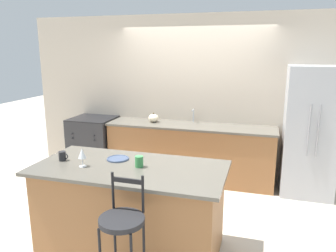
{
  "coord_description": "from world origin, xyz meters",
  "views": [
    {
      "loc": [
        1.13,
        -4.72,
        2.13
      ],
      "look_at": [
        -0.07,
        -0.69,
        1.14
      ],
      "focal_mm": 35.0,
      "sensor_mm": 36.0,
      "label": 1
    }
  ],
  "objects_px": {
    "coffee_mug": "(63,156)",
    "pumpkin_decoration": "(154,118)",
    "refrigerator": "(310,132)",
    "tumbler_cup": "(139,162)",
    "oven_range": "(94,144)",
    "dinner_plate": "(118,159)",
    "wine_glass": "(82,154)",
    "bar_stool_near": "(123,233)"
  },
  "relations": [
    {
      "from": "oven_range",
      "to": "coffee_mug",
      "type": "relative_size",
      "value": 8.56
    },
    {
      "from": "refrigerator",
      "to": "tumbler_cup",
      "type": "distance_m",
      "value": 2.79
    },
    {
      "from": "refrigerator",
      "to": "wine_glass",
      "type": "height_order",
      "value": "refrigerator"
    },
    {
      "from": "tumbler_cup",
      "to": "bar_stool_near",
      "type": "bearing_deg",
      "value": -80.11
    },
    {
      "from": "refrigerator",
      "to": "pumpkin_decoration",
      "type": "height_order",
      "value": "refrigerator"
    },
    {
      "from": "coffee_mug",
      "to": "tumbler_cup",
      "type": "relative_size",
      "value": 0.96
    },
    {
      "from": "wine_glass",
      "to": "coffee_mug",
      "type": "relative_size",
      "value": 1.74
    },
    {
      "from": "refrigerator",
      "to": "coffee_mug",
      "type": "xyz_separation_m",
      "value": [
        -2.74,
        -2.12,
        0.04
      ]
    },
    {
      "from": "refrigerator",
      "to": "wine_glass",
      "type": "xyz_separation_m",
      "value": [
        -2.44,
        -2.22,
        0.13
      ]
    },
    {
      "from": "tumbler_cup",
      "to": "coffee_mug",
      "type": "bearing_deg",
      "value": -176.73
    },
    {
      "from": "pumpkin_decoration",
      "to": "dinner_plate",
      "type": "bearing_deg",
      "value": -82.5
    },
    {
      "from": "wine_glass",
      "to": "coffee_mug",
      "type": "bearing_deg",
      "value": 161.42
    },
    {
      "from": "refrigerator",
      "to": "tumbler_cup",
      "type": "xyz_separation_m",
      "value": [
        -1.87,
        -2.07,
        0.05
      ]
    },
    {
      "from": "refrigerator",
      "to": "wine_glass",
      "type": "distance_m",
      "value": 3.3
    },
    {
      "from": "pumpkin_decoration",
      "to": "coffee_mug",
      "type": "bearing_deg",
      "value": -97.94
    },
    {
      "from": "refrigerator",
      "to": "bar_stool_near",
      "type": "bearing_deg",
      "value": -121.98
    },
    {
      "from": "tumbler_cup",
      "to": "pumpkin_decoration",
      "type": "distance_m",
      "value": 2.2
    },
    {
      "from": "wine_glass",
      "to": "dinner_plate",
      "type": "bearing_deg",
      "value": 50.72
    },
    {
      "from": "coffee_mug",
      "to": "wine_glass",
      "type": "bearing_deg",
      "value": -18.58
    },
    {
      "from": "refrigerator",
      "to": "tumbler_cup",
      "type": "height_order",
      "value": "refrigerator"
    },
    {
      "from": "oven_range",
      "to": "coffee_mug",
      "type": "height_order",
      "value": "coffee_mug"
    },
    {
      "from": "bar_stool_near",
      "to": "dinner_plate",
      "type": "bearing_deg",
      "value": 116.58
    },
    {
      "from": "bar_stool_near",
      "to": "wine_glass",
      "type": "relative_size",
      "value": 5.68
    },
    {
      "from": "dinner_plate",
      "to": "tumbler_cup",
      "type": "distance_m",
      "value": 0.35
    },
    {
      "from": "bar_stool_near",
      "to": "dinner_plate",
      "type": "distance_m",
      "value": 1.04
    },
    {
      "from": "bar_stool_near",
      "to": "refrigerator",
      "type": "bearing_deg",
      "value": 58.02
    },
    {
      "from": "oven_range",
      "to": "bar_stool_near",
      "type": "xyz_separation_m",
      "value": [
        1.81,
        -2.78,
        0.15
      ]
    },
    {
      "from": "dinner_plate",
      "to": "oven_range",
      "type": "bearing_deg",
      "value": 125.8
    },
    {
      "from": "tumbler_cup",
      "to": "oven_range",
      "type": "bearing_deg",
      "value": 129.31
    },
    {
      "from": "dinner_plate",
      "to": "wine_glass",
      "type": "bearing_deg",
      "value": -129.28
    },
    {
      "from": "oven_range",
      "to": "tumbler_cup",
      "type": "relative_size",
      "value": 8.23
    },
    {
      "from": "dinner_plate",
      "to": "pumpkin_decoration",
      "type": "height_order",
      "value": "pumpkin_decoration"
    },
    {
      "from": "wine_glass",
      "to": "pumpkin_decoration",
      "type": "height_order",
      "value": "wine_glass"
    },
    {
      "from": "coffee_mug",
      "to": "pumpkin_decoration",
      "type": "relative_size",
      "value": 0.64
    },
    {
      "from": "pumpkin_decoration",
      "to": "wine_glass",
      "type": "bearing_deg",
      "value": -89.87
    },
    {
      "from": "refrigerator",
      "to": "oven_range",
      "type": "distance_m",
      "value": 3.59
    },
    {
      "from": "bar_stool_near",
      "to": "wine_glass",
      "type": "bearing_deg",
      "value": 140.65
    },
    {
      "from": "refrigerator",
      "to": "wine_glass",
      "type": "relative_size",
      "value": 9.83
    },
    {
      "from": "dinner_plate",
      "to": "tumbler_cup",
      "type": "height_order",
      "value": "tumbler_cup"
    },
    {
      "from": "refrigerator",
      "to": "oven_range",
      "type": "bearing_deg",
      "value": -179.89
    },
    {
      "from": "dinner_plate",
      "to": "refrigerator",
      "type": "bearing_deg",
      "value": 41.21
    },
    {
      "from": "oven_range",
      "to": "pumpkin_decoration",
      "type": "distance_m",
      "value": 1.23
    }
  ]
}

